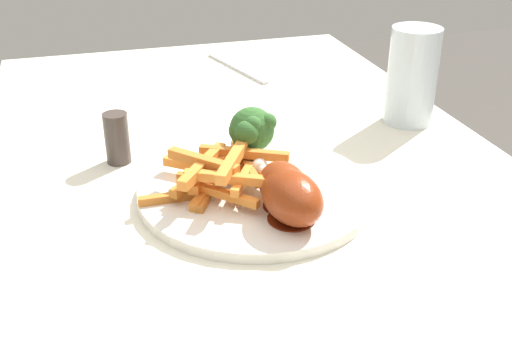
{
  "coord_description": "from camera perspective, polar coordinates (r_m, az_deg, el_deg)",
  "views": [
    {
      "loc": [
        0.6,
        -0.19,
        1.09
      ],
      "look_at": [
        0.01,
        -0.02,
        0.78
      ],
      "focal_mm": 44.09,
      "sensor_mm": 36.0,
      "label": 1
    }
  ],
  "objects": [
    {
      "name": "carrot_fries_pile",
      "position": [
        0.68,
        -3.55,
        -0.14
      ],
      "size": [
        0.13,
        0.17,
        0.05
      ],
      "color": "orange",
      "rests_on": "dinner_plate"
    },
    {
      "name": "fork",
      "position": [
        1.12,
        -1.76,
        9.3
      ],
      "size": [
        0.19,
        0.06,
        0.0
      ],
      "primitive_type": "cube",
      "rotation": [
        0.0,
        0.0,
        0.28
      ],
      "color": "silver",
      "rests_on": "dining_table"
    },
    {
      "name": "dinner_plate",
      "position": [
        0.7,
        -0.0,
        -1.9
      ],
      "size": [
        0.26,
        0.26,
        0.01
      ],
      "primitive_type": "cylinder",
      "color": "white",
      "rests_on": "dining_table"
    },
    {
      "name": "chicken_drumstick_near",
      "position": [
        0.65,
        2.37,
        -1.26
      ],
      "size": [
        0.12,
        0.06,
        0.05
      ],
      "color": "#631E0C",
      "rests_on": "dinner_plate"
    },
    {
      "name": "dining_table",
      "position": [
        0.78,
        0.86,
        -9.45
      ],
      "size": [
        1.21,
        0.64,
        0.75
      ],
      "color": "silver",
      "rests_on": "ground_plane"
    },
    {
      "name": "broccoli_floret_front",
      "position": [
        0.72,
        -0.43,
        3.68
      ],
      "size": [
        0.06,
        0.05,
        0.07
      ],
      "color": "#93BE4F",
      "rests_on": "dinner_plate"
    },
    {
      "name": "pepper_shaker",
      "position": [
        0.78,
        -12.5,
        2.88
      ],
      "size": [
        0.03,
        0.03,
        0.06
      ],
      "primitive_type": "cylinder",
      "color": "#423833",
      "rests_on": "dining_table"
    },
    {
      "name": "chicken_drumstick_far",
      "position": [
        0.63,
        3.33,
        -2.31
      ],
      "size": [
        0.13,
        0.07,
        0.05
      ],
      "color": "#5D1B0A",
      "rests_on": "dinner_plate"
    },
    {
      "name": "water_glass",
      "position": [
        0.9,
        13.98,
        8.31
      ],
      "size": [
        0.07,
        0.07,
        0.13
      ],
      "primitive_type": "cylinder",
      "color": "silver",
      "rests_on": "dining_table"
    }
  ]
}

